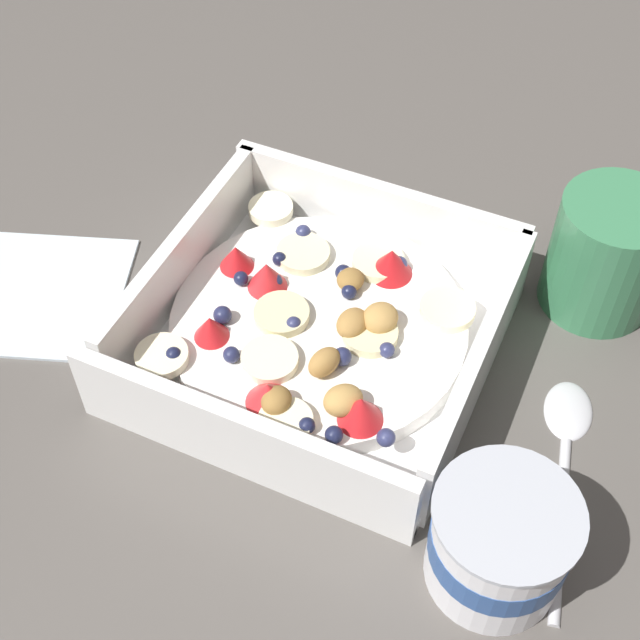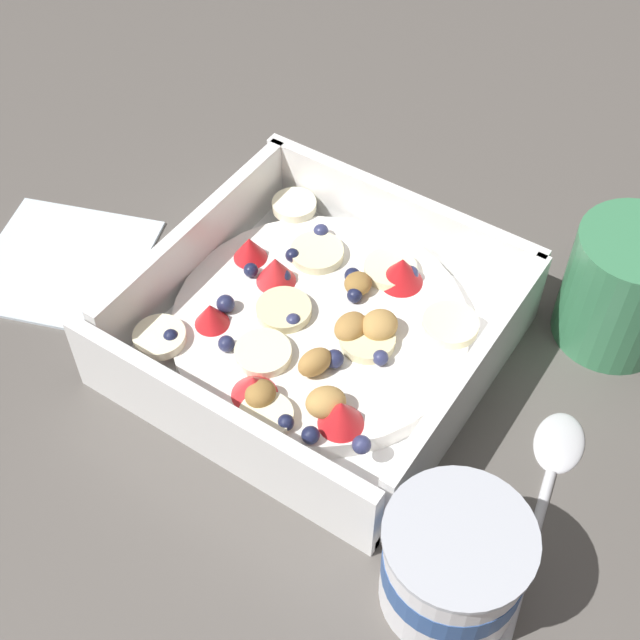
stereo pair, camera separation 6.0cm
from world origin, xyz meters
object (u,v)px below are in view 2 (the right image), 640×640
spoon (551,473)px  folded_napkin (63,262)px  fruit_bowl (319,330)px  coffee_mug (623,286)px  yogurt_cup (453,565)px

spoon → folded_napkin: spoon is taller
fruit_bowl → coffee_mug: 0.21m
spoon → folded_napkin: bearing=5.1°
coffee_mug → folded_napkin: coffee_mug is taller
spoon → yogurt_cup: 0.11m
spoon → yogurt_cup: (0.02, 0.10, 0.03)m
fruit_bowl → coffee_mug: coffee_mug is taller
fruit_bowl → coffee_mug: size_ratio=2.29×
fruit_bowl → spoon: (-0.18, 0.01, -0.02)m
coffee_mug → spoon: bearing=96.7°
coffee_mug → fruit_bowl: bearing=38.4°
fruit_bowl → spoon: 0.18m
yogurt_cup → spoon: bearing=-100.2°
coffee_mug → folded_napkin: 0.41m
fruit_bowl → yogurt_cup: yogurt_cup is taller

